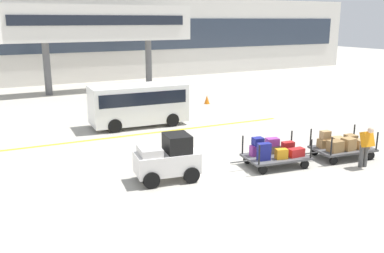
# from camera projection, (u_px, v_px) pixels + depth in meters

# --- Properties ---
(ground_plane) EXTENTS (120.00, 120.00, 0.00)m
(ground_plane) POSITION_uv_depth(u_px,v_px,m) (241.00, 174.00, 14.85)
(ground_plane) COLOR #B2ADA0
(apron_lead_line) EXTENTS (14.58, 0.96, 0.01)m
(apron_lead_line) POSITION_uv_depth(u_px,v_px,m) (148.00, 133.00, 20.15)
(apron_lead_line) COLOR yellow
(apron_lead_line) RESTS_ON ground_plane
(terminal_building) EXTENTS (62.06, 2.51, 7.26)m
(terminal_building) POSITION_uv_depth(u_px,v_px,m) (69.00, 39.00, 36.10)
(terminal_building) COLOR silver
(terminal_building) RESTS_ON ground_plane
(jet_bridge) EXTENTS (16.35, 3.00, 6.35)m
(jet_bridge) POSITION_uv_depth(u_px,v_px,m) (76.00, 24.00, 30.33)
(jet_bridge) COLOR silver
(jet_bridge) RESTS_ON ground_plane
(baggage_tug) EXTENTS (2.24, 1.50, 1.58)m
(baggage_tug) POSITION_uv_depth(u_px,v_px,m) (168.00, 159.00, 14.12)
(baggage_tug) COLOR white
(baggage_tug) RESTS_ON ground_plane
(baggage_cart_lead) EXTENTS (3.08, 1.73, 1.10)m
(baggage_cart_lead) POSITION_uv_depth(u_px,v_px,m) (274.00, 153.00, 15.53)
(baggage_cart_lead) COLOR #4C4C4F
(baggage_cart_lead) RESTS_ON ground_plane
(baggage_cart_middle) EXTENTS (3.08, 1.73, 1.10)m
(baggage_cart_middle) POSITION_uv_depth(u_px,v_px,m) (342.00, 145.00, 16.49)
(baggage_cart_middle) COLOR #4C4C4F
(baggage_cart_middle) RESTS_ON ground_plane
(baggage_handler) EXTENTS (0.45, 0.46, 1.56)m
(baggage_handler) POSITION_uv_depth(u_px,v_px,m) (366.00, 145.00, 15.31)
(baggage_handler) COLOR #4C4C4C
(baggage_handler) RESTS_ON ground_plane
(shuttle_van) EXTENTS (4.92, 2.25, 2.10)m
(shuttle_van) POSITION_uv_depth(u_px,v_px,m) (138.00, 102.00, 21.35)
(shuttle_van) COLOR white
(shuttle_van) RESTS_ON ground_plane
(safety_cone_near) EXTENTS (0.36, 0.36, 0.55)m
(safety_cone_near) POSITION_uv_depth(u_px,v_px,m) (207.00, 100.00, 27.17)
(safety_cone_near) COLOR orange
(safety_cone_near) RESTS_ON ground_plane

